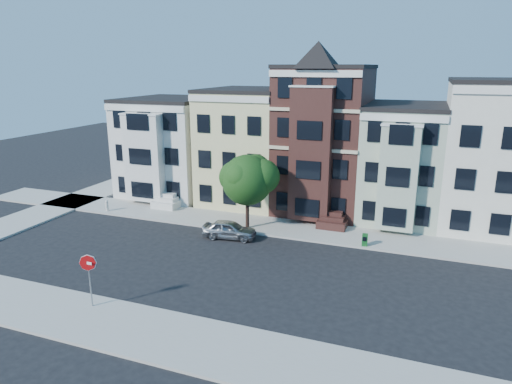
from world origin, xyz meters
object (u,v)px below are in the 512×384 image
at_px(street_tree, 247,183).
at_px(stop_sign, 90,277).
at_px(parked_car, 229,229).
at_px(newspaper_box, 365,240).
at_px(fire_hydrant, 107,207).

height_order(street_tree, stop_sign, street_tree).
height_order(parked_car, stop_sign, stop_sign).
xyz_separation_m(parked_car, newspaper_box, (9.52, 1.63, -0.09)).
bearing_deg(stop_sign, fire_hydrant, 124.52).
bearing_deg(parked_car, stop_sign, 160.49).
bearing_deg(street_tree, fire_hydrant, -178.66).
height_order(fire_hydrant, stop_sign, stop_sign).
bearing_deg(newspaper_box, parked_car, -175.86).
xyz_separation_m(street_tree, parked_car, (-0.56, -2.17, -3.00)).
xyz_separation_m(parked_car, fire_hydrant, (-12.31, 1.87, -0.14)).
bearing_deg(street_tree, stop_sign, -102.76).
distance_m(street_tree, stop_sign, 14.39).
relative_size(parked_car, newspaper_box, 4.61).
bearing_deg(fire_hydrant, newspaper_box, -0.62).
bearing_deg(street_tree, newspaper_box, -3.44).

